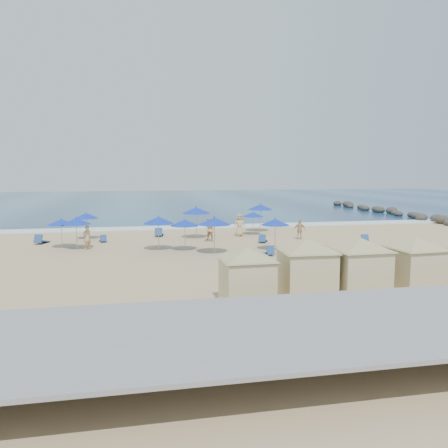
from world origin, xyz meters
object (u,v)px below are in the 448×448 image
Objects in this scene: cabana_1 at (307,261)px; beachgoer_3 at (240,225)px; cabana_3 at (415,258)px; umbrella_8 at (275,222)px; beachgoer_0 at (87,238)px; umbrella_9 at (260,207)px; umbrella_0 at (61,222)px; cabana_2 at (359,260)px; umbrella_2 at (86,216)px; umbrella_5 at (185,223)px; beachgoer_1 at (210,230)px; trash_bin at (376,265)px; rock_jetty at (384,211)px; umbrella_3 at (158,220)px; umbrella_1 at (76,221)px; umbrella_4 at (196,210)px; umbrella_7 at (253,214)px; cabana_0 at (247,269)px; umbrella_6 at (214,221)px; beachgoer_2 at (300,230)px.

beachgoer_3 is at bearing 85.89° from cabana_1.
cabana_3 is 18.50m from beachgoer_3.
cabana_3 reaches higher than umbrella_8.
umbrella_9 is at bearing 164.70° from beachgoer_0.
umbrella_8 is (14.56, -3.75, 0.10)m from umbrella_0.
cabana_2 is 2.09× the size of umbrella_2.
umbrella_5 is 7.89m from beachgoer_3.
trash_bin is at bearing -21.36° from beachgoer_1.
beachgoer_3 is (13.66, 3.12, -0.93)m from umbrella_0.
rock_jetty is 36.66m from umbrella_3.
rock_jetty is at bearing 37.75° from umbrella_5.
umbrella_1 is at bearing -160.35° from beachgoer_3.
umbrella_4 is 1.40× the size of beachgoer_3.
umbrella_4 is 5.19m from umbrella_7.
umbrella_4 is (-26.60, -16.45, 1.94)m from rock_jetty.
cabana_2 is (-3.39, -4.36, 1.30)m from trash_bin.
cabana_1 is at bearing -50.52° from umbrella_0.
cabana_1 is at bearing -72.39° from umbrella_5.
cabana_2 is at bearing 92.66° from beachgoer_0.
cabana_0 is 12.84m from umbrella_5.
umbrella_2 is 9.71m from umbrella_5.
cabana_0 is 16.99m from umbrella_1.
umbrella_0 reaches higher than beachgoer_0.
umbrella_7 is at bearing 86.72° from umbrella_8.
umbrella_0 is at bearing 144.07° from umbrella_1.
umbrella_6 is (-26.28, -23.21, 1.82)m from rock_jetty.
cabana_3 is (-0.51, -4.10, 1.23)m from trash_bin.
rock_jetty is at bearing 52.04° from cabana_0.
cabana_0 is 19.08m from beachgoer_3.
umbrella_1 is 14.58m from umbrella_7.
beachgoer_0 is 9.12m from beachgoer_1.
umbrella_0 is at bearing 157.70° from umbrella_6.
umbrella_2 is at bearing -122.63° from beachgoer_0.
umbrella_3 is at bearing -106.34° from beachgoer_1.
trash_bin is 19.75m from umbrella_1.
umbrella_4 reaches higher than beachgoer_0.
umbrella_4 reaches higher than umbrella_2.
umbrella_6 is at bearing -121.34° from umbrella_9.
cabana_0 reaches higher than beachgoer_0.
cabana_2 is at bearing -46.13° from umbrella_0.
cabana_0 is 1.89× the size of umbrella_5.
umbrella_8 is at bearing -12.36° from umbrella_1.
cabana_0 is at bearing -176.02° from cabana_3.
beachgoer_1 is (-1.59, 15.81, -0.70)m from cabana_1.
beachgoer_1 is 3.70m from beachgoer_3.
umbrella_3 is 1.19× the size of umbrella_7.
cabana_2 is at bearing -122.61° from rock_jetty.
beachgoer_0 is 16.28m from beachgoer_2.
umbrella_2 is (-11.09, 18.79, 0.27)m from cabana_1.
cabana_0 is 11.35m from umbrella_6.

